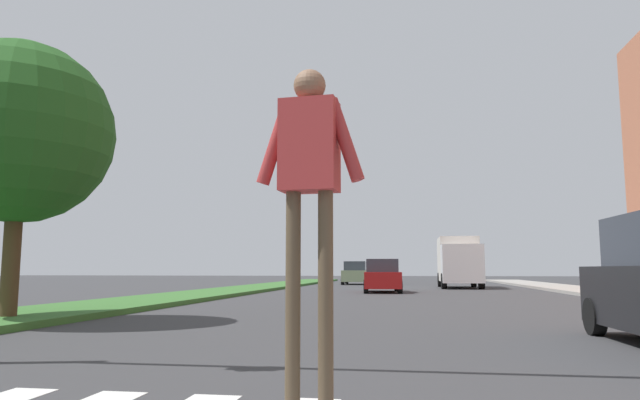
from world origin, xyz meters
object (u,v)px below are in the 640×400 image
(tree_mid, at_px, (20,132))
(sedan_distant, at_px, (356,274))
(sedan_midblock, at_px, (382,277))
(pedestrian_performer, at_px, (309,190))
(truck_box_delivery, at_px, (459,261))

(tree_mid, distance_m, sedan_distant, 32.41)
(sedan_midblock, bearing_deg, pedestrian_performer, -88.33)
(truck_box_delivery, bearing_deg, sedan_midblock, -120.51)
(pedestrian_performer, relative_size, truck_box_delivery, 0.40)
(pedestrian_performer, distance_m, truck_box_delivery, 32.51)
(tree_mid, xyz_separation_m, sedan_midblock, (7.06, 17.56, -3.36))
(tree_mid, distance_m, sedan_midblock, 19.22)
(sedan_midblock, distance_m, sedan_distant, 14.62)
(pedestrian_performer, xyz_separation_m, truck_box_delivery, (3.62, 32.31, -0.03))
(tree_mid, height_order, truck_box_delivery, tree_mid)
(sedan_distant, bearing_deg, tree_mid, -97.81)
(sedan_midblock, bearing_deg, tree_mid, -111.89)
(tree_mid, height_order, sedan_midblock, tree_mid)
(sedan_midblock, bearing_deg, truck_box_delivery, 59.49)
(sedan_midblock, distance_m, truck_box_delivery, 8.61)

